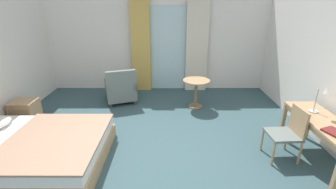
{
  "coord_description": "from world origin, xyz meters",
  "views": [
    {
      "loc": [
        0.29,
        -3.23,
        2.38
      ],
      "look_at": [
        0.3,
        0.45,
        0.94
      ],
      "focal_mm": 24.93,
      "sensor_mm": 36.0,
      "label": 1
    }
  ],
  "objects": [
    {
      "name": "ground",
      "position": [
        0.0,
        0.0,
        -0.05
      ],
      "size": [
        6.71,
        7.35,
        0.1
      ],
      "primitive_type": "cube",
      "color": "#334C51"
    },
    {
      "name": "wall_back",
      "position": [
        0.0,
        3.42,
        1.31
      ],
      "size": [
        6.31,
        0.12,
        2.63
      ],
      "primitive_type": "cube",
      "color": "silver",
      "rests_on": "ground"
    },
    {
      "name": "balcony_glass_door",
      "position": [
        0.32,
        3.34,
        1.16
      ],
      "size": [
        1.1,
        0.02,
        2.31
      ],
      "primitive_type": "cube",
      "color": "silver",
      "rests_on": "ground"
    },
    {
      "name": "curtain_panel_left",
      "position": [
        -0.46,
        3.24,
        1.26
      ],
      "size": [
        0.52,
        0.1,
        2.52
      ],
      "primitive_type": "cube",
      "color": "tan",
      "rests_on": "ground"
    },
    {
      "name": "curtain_panel_right",
      "position": [
        1.09,
        3.24,
        1.26
      ],
      "size": [
        0.6,
        0.1,
        2.52
      ],
      "primitive_type": "cube",
      "color": "beige",
      "rests_on": "ground"
    },
    {
      "name": "bed",
      "position": [
        -1.87,
        -0.15,
        0.24
      ],
      "size": [
        2.23,
        1.72,
        1.01
      ],
      "color": "tan",
      "rests_on": "ground"
    },
    {
      "name": "nightstand",
      "position": [
        -2.7,
        1.19,
        0.25
      ],
      "size": [
        0.47,
        0.44,
        0.5
      ],
      "color": "tan",
      "rests_on": "ground"
    },
    {
      "name": "writing_desk",
      "position": [
        2.65,
        -0.14,
        0.65
      ],
      "size": [
        0.54,
        1.52,
        0.74
      ],
      "color": "tan",
      "rests_on": "ground"
    },
    {
      "name": "desk_chair",
      "position": [
        2.21,
        0.01,
        0.49
      ],
      "size": [
        0.49,
        0.47,
        0.88
      ],
      "color": "slate",
      "rests_on": "ground"
    },
    {
      "name": "desk_lamp",
      "position": [
        2.66,
        0.09,
        1.05
      ],
      "size": [
        0.15,
        0.29,
        0.49
      ],
      "color": "#B7B2A8",
      "rests_on": "writing_desk"
    },
    {
      "name": "armchair_by_window",
      "position": [
        -0.91,
        2.31,
        0.34
      ],
      "size": [
        0.92,
        0.97,
        0.9
      ],
      "color": "slate",
      "rests_on": "ground"
    },
    {
      "name": "round_cafe_table",
      "position": [
        0.96,
        2.0,
        0.51
      ],
      "size": [
        0.63,
        0.63,
        0.69
      ],
      "color": "tan",
      "rests_on": "ground"
    }
  ]
}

